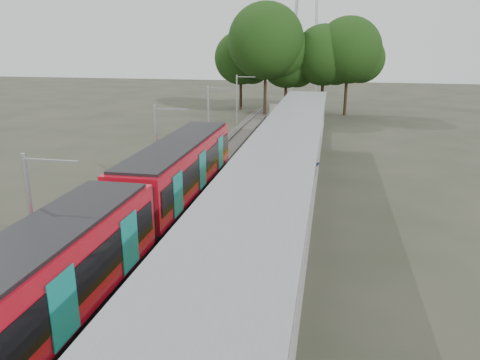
# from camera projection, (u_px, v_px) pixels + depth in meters

# --- Properties ---
(trackbed) EXTENTS (3.00, 70.00, 0.24)m
(trackbed) POSITION_uv_depth(u_px,v_px,m) (192.00, 189.00, 28.84)
(trackbed) COLOR #59544C
(trackbed) RESTS_ON ground
(platform) EXTENTS (6.00, 50.00, 1.00)m
(platform) POSITION_uv_depth(u_px,v_px,m) (265.00, 188.00, 27.91)
(platform) COLOR gray
(platform) RESTS_ON ground
(tactile_strip) EXTENTS (0.60, 50.00, 0.02)m
(tactile_strip) POSITION_uv_depth(u_px,v_px,m) (223.00, 177.00, 28.23)
(tactile_strip) COLOR gold
(tactile_strip) RESTS_ON platform
(end_fence) EXTENTS (6.00, 0.10, 1.20)m
(end_fence) POSITION_uv_depth(u_px,v_px,m) (297.00, 110.00, 51.04)
(end_fence) COLOR #9EA0A5
(end_fence) RESTS_ON platform
(train) EXTENTS (2.74, 27.60, 3.62)m
(train) POSITION_uv_depth(u_px,v_px,m) (126.00, 214.00, 19.42)
(train) COLOR black
(train) RESTS_ON ground
(canopy) EXTENTS (3.27, 38.00, 3.66)m
(canopy) POSITION_uv_depth(u_px,v_px,m) (287.00, 141.00, 22.96)
(canopy) COLOR #9EA0A5
(canopy) RESTS_ON platform
(tree_cluster) EXTENTS (20.74, 12.33, 13.26)m
(tree_cluster) POSITION_uv_depth(u_px,v_px,m) (293.00, 51.00, 56.18)
(tree_cluster) COLOR #382316
(tree_cluster) RESTS_ON ground
(catenary_masts) EXTENTS (2.08, 48.16, 5.40)m
(catenary_masts) POSITION_uv_depth(u_px,v_px,m) (158.00, 148.00, 27.40)
(catenary_masts) COLOR #9EA0A5
(catenary_masts) RESTS_ON ground
(bench_mid) EXTENTS (0.66, 1.48, 0.98)m
(bench_mid) POSITION_uv_depth(u_px,v_px,m) (300.00, 162.00, 29.76)
(bench_mid) COLOR #0E174A
(bench_mid) RESTS_ON platform
(bench_far) EXTENTS (0.86, 1.72, 1.13)m
(bench_far) POSITION_uv_depth(u_px,v_px,m) (311.00, 164.00, 28.86)
(bench_far) COLOR #0E174A
(bench_far) RESTS_ON platform
(info_pillar_far) EXTENTS (0.37, 0.37, 1.66)m
(info_pillar_far) POSITION_uv_depth(u_px,v_px,m) (294.00, 154.00, 30.86)
(info_pillar_far) COLOR beige
(info_pillar_far) RESTS_ON platform
(litter_bin) EXTENTS (0.52, 0.52, 0.86)m
(litter_bin) POSITION_uv_depth(u_px,v_px,m) (275.00, 184.00, 25.45)
(litter_bin) COLOR #9EA0A5
(litter_bin) RESTS_ON platform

